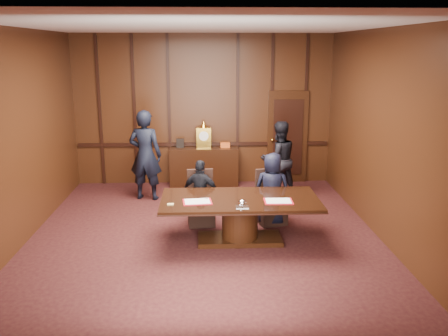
% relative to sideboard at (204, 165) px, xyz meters
% --- Properties ---
extents(room, '(7.00, 7.04, 3.50)m').
position_rel_sideboard_xyz_m(room, '(0.07, -3.12, 1.24)').
color(room, black).
rests_on(room, ground).
extents(sideboard, '(1.60, 0.45, 1.54)m').
position_rel_sideboard_xyz_m(sideboard, '(0.00, 0.00, 0.00)').
color(sideboard, black).
rests_on(sideboard, ground).
extents(conference_table, '(2.62, 1.32, 0.76)m').
position_rel_sideboard_xyz_m(conference_table, '(0.59, -3.43, 0.02)').
color(conference_table, black).
rests_on(conference_table, ground).
extents(folder_left, '(0.49, 0.37, 0.02)m').
position_rel_sideboard_xyz_m(folder_left, '(-0.11, -3.60, 0.28)').
color(folder_left, '#AF101B').
rests_on(folder_left, conference_table).
extents(folder_right, '(0.47, 0.34, 0.02)m').
position_rel_sideboard_xyz_m(folder_right, '(1.20, -3.62, 0.28)').
color(folder_right, '#AF101B').
rests_on(folder_right, conference_table).
extents(inkstand, '(0.20, 0.14, 0.12)m').
position_rel_sideboard_xyz_m(inkstand, '(0.59, -3.88, 0.33)').
color(inkstand, white).
rests_on(inkstand, conference_table).
extents(notepad, '(0.10, 0.07, 0.01)m').
position_rel_sideboard_xyz_m(notepad, '(-0.54, -3.70, 0.28)').
color(notepad, tan).
rests_on(notepad, conference_table).
extents(chair_left, '(0.52, 0.52, 0.99)m').
position_rel_sideboard_xyz_m(chair_left, '(-0.06, -2.55, -0.19)').
color(chair_left, black).
rests_on(chair_left, ground).
extents(chair_right, '(0.58, 0.58, 0.99)m').
position_rel_sideboard_xyz_m(chair_right, '(1.23, -2.55, -0.19)').
color(chair_right, black).
rests_on(chair_right, ground).
extents(signatory_left, '(0.77, 0.50, 1.22)m').
position_rel_sideboard_xyz_m(signatory_left, '(-0.06, -2.63, 0.13)').
color(signatory_left, black).
rests_on(signatory_left, ground).
extents(signatory_right, '(0.75, 0.60, 1.34)m').
position_rel_sideboard_xyz_m(signatory_right, '(1.24, -2.63, 0.19)').
color(signatory_right, black).
rests_on(signatory_right, ground).
extents(witness_left, '(0.79, 0.60, 1.93)m').
position_rel_sideboard_xyz_m(witness_left, '(-1.24, -1.01, 0.48)').
color(witness_left, black).
rests_on(witness_left, ground).
extents(witness_right, '(0.96, 0.83, 1.67)m').
position_rel_sideboard_xyz_m(witness_right, '(1.61, -0.99, 0.35)').
color(witness_right, black).
rests_on(witness_right, ground).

